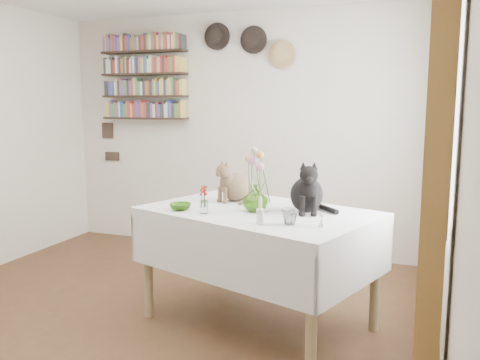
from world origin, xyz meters
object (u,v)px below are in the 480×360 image
at_px(dining_table, 258,239).
at_px(black_cat, 307,185).
at_px(bookshelf_unit, 144,78).
at_px(tabby_cat, 236,180).
at_px(flower_vase, 255,198).

distance_m(dining_table, black_cat, 0.51).
bearing_deg(bookshelf_unit, dining_table, -41.69).
height_order(tabby_cat, black_cat, black_cat).
distance_m(black_cat, flower_vase, 0.36).
bearing_deg(black_cat, flower_vase, -177.70).
distance_m(dining_table, flower_vase, 0.30).
distance_m(tabby_cat, bookshelf_unit, 2.29).
bearing_deg(tabby_cat, black_cat, 13.87).
distance_m(tabby_cat, black_cat, 0.62).
bearing_deg(bookshelf_unit, black_cat, -35.98).
relative_size(tabby_cat, flower_vase, 1.74).
xyz_separation_m(dining_table, black_cat, (0.32, 0.07, 0.39)).
height_order(dining_table, flower_vase, flower_vase).
bearing_deg(tabby_cat, bookshelf_unit, 171.22).
bearing_deg(bookshelf_unit, tabby_cat, -41.05).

